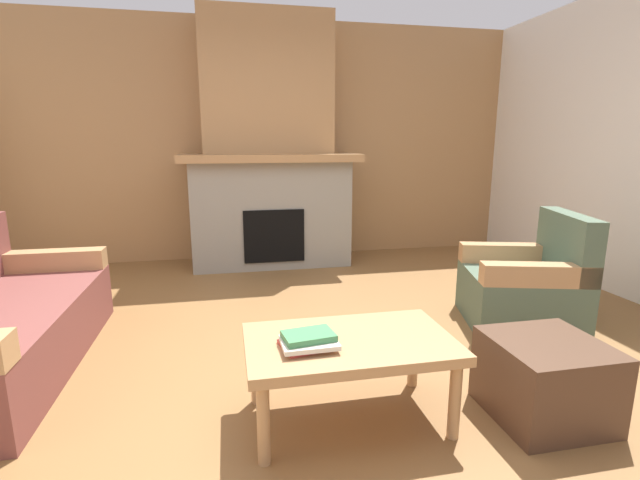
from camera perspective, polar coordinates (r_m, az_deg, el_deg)
ground at (r=2.87m, az=-0.72°, el=-16.07°), size 9.00×9.00×0.00m
wall_back_wood_panel at (r=5.50m, az=-6.82°, el=12.04°), size 6.00×0.12×2.70m
fireplace at (r=5.13m, az=-6.40°, el=9.96°), size 1.90×0.82×2.70m
armchair at (r=3.77m, az=24.42°, el=-5.30°), size 0.94×0.94×0.85m
coffee_table at (r=2.27m, az=3.71°, el=-13.47°), size 1.00×0.60×0.43m
ottoman at (r=2.62m, az=26.34°, el=-15.33°), size 0.52×0.52×0.40m
book_stack_near_edge at (r=2.14m, az=-1.43°, el=-12.48°), size 0.28×0.24×0.07m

